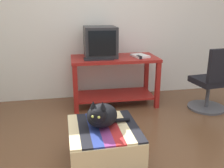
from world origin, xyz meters
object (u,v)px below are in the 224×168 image
object	(u,v)px
keyboard	(99,59)
ottoman_with_blanket	(104,145)
tv_monitor	(100,42)
cat	(101,115)
stapler	(139,57)
book	(140,56)
desk	(114,73)
office_chair	(212,84)

from	to	relation	value
keyboard	ottoman_with_blanket	distance (m)	1.41
tv_monitor	cat	size ratio (longest dim) A/B	1.03
tv_monitor	ottoman_with_blanket	distance (m)	1.68
tv_monitor	stapler	distance (m)	0.59
book	ottoman_with_blanket	world-z (taller)	book
ottoman_with_blanket	desk	bearing A→B (deg)	74.44
tv_monitor	keyboard	bearing A→B (deg)	-103.87
keyboard	cat	bearing A→B (deg)	-96.14
keyboard	ottoman_with_blanket	xyz separation A→B (m)	(-0.15, -1.29, -0.54)
cat	book	bearing A→B (deg)	84.87
tv_monitor	cat	bearing A→B (deg)	-96.96
tv_monitor	keyboard	size ratio (longest dim) A/B	1.18
office_chair	book	bearing A→B (deg)	-32.21
keyboard	office_chair	size ratio (longest dim) A/B	0.45
tv_monitor	keyboard	xyz separation A→B (m)	(-0.05, -0.20, -0.20)
desk	cat	bearing A→B (deg)	-104.72
tv_monitor	stapler	xyz separation A→B (m)	(0.51, -0.23, -0.19)
book	cat	distance (m)	1.58
desk	stapler	world-z (taller)	stapler
ottoman_with_blanket	office_chair	bearing A→B (deg)	29.05
desk	stapler	distance (m)	0.44
stapler	keyboard	bearing A→B (deg)	169.52
keyboard	book	distance (m)	0.61
office_chair	cat	bearing A→B (deg)	22.38
desk	ottoman_with_blanket	distance (m)	1.51
tv_monitor	keyboard	distance (m)	0.28
cat	stapler	xyz separation A→B (m)	(0.73, 1.24, 0.25)
tv_monitor	cat	xyz separation A→B (m)	(-0.22, -1.47, -0.44)
office_chair	stapler	world-z (taller)	office_chair
desk	cat	distance (m)	1.47
tv_monitor	office_chair	bearing A→B (deg)	-19.67
book	office_chair	world-z (taller)	office_chair
ottoman_with_blanket	cat	size ratio (longest dim) A/B	1.45
desk	cat	xyz separation A→B (m)	(-0.41, -1.41, -0.00)
desk	ottoman_with_blanket	bearing A→B (deg)	-103.92
ottoman_with_blanket	office_chair	size ratio (longest dim) A/B	0.74
tv_monitor	office_chair	xyz separation A→B (m)	(1.46, -0.57, -0.53)
tv_monitor	stapler	bearing A→B (deg)	-22.57
keyboard	book	size ratio (longest dim) A/B	1.51
keyboard	stapler	xyz separation A→B (m)	(0.56, -0.03, 0.01)
cat	stapler	world-z (taller)	stapler
office_chair	stapler	xyz separation A→B (m)	(-0.95, 0.34, 0.34)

